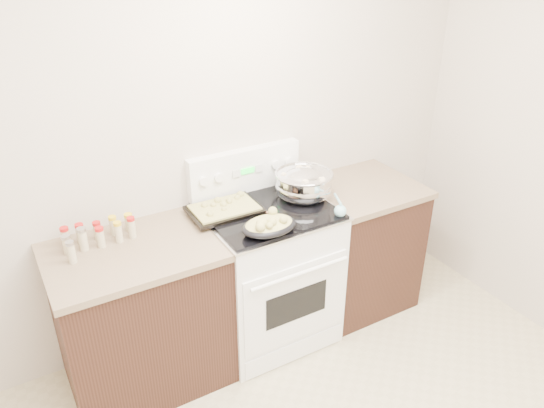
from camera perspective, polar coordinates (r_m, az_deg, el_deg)
room_shell at (r=1.64m, az=13.52°, el=-0.34°), size 4.10×3.60×2.75m
counter_left at (r=3.21m, az=-13.78°, el=-11.61°), size 0.93×0.67×0.92m
counter_right at (r=3.80m, az=9.13°, el=-4.26°), size 0.73×0.67×0.92m
kitchen_range at (r=3.43m, az=-0.46°, el=-7.20°), size 0.78×0.73×1.22m
mixing_bowl at (r=3.31m, az=3.43°, el=2.11°), size 0.47×0.47×0.21m
roasting_pan at (r=2.92m, az=-0.35°, el=-2.28°), size 0.32×0.23×0.12m
baking_sheet at (r=3.17m, az=-5.14°, el=-0.45°), size 0.43×0.30×0.06m
wooden_spoon at (r=3.06m, az=-0.07°, el=-1.60°), size 0.13×0.24×0.04m
blue_ladle at (r=3.14m, az=7.31°, el=-0.57°), size 0.15×0.24×0.09m
spice_jars at (r=3.01m, az=-18.41°, el=-3.14°), size 0.40×0.23×0.13m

